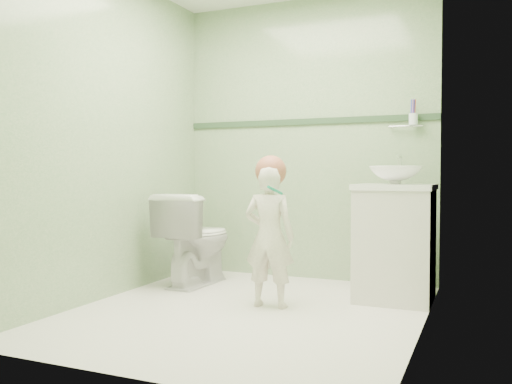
% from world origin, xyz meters
% --- Properties ---
extents(ground, '(2.50, 2.50, 0.00)m').
position_xyz_m(ground, '(0.00, 0.00, 0.00)').
color(ground, white).
rests_on(ground, ground).
extents(room_shell, '(2.50, 2.54, 2.40)m').
position_xyz_m(room_shell, '(0.00, 0.00, 1.20)').
color(room_shell, '#84AC7A').
rests_on(room_shell, ground).
extents(trim_stripe, '(2.20, 0.02, 0.05)m').
position_xyz_m(trim_stripe, '(0.00, 1.24, 1.35)').
color(trim_stripe, '#2F4A2F').
rests_on(trim_stripe, room_shell).
extents(vanity, '(0.52, 0.50, 0.80)m').
position_xyz_m(vanity, '(0.84, 0.70, 0.40)').
color(vanity, silver).
rests_on(vanity, ground).
extents(counter, '(0.54, 0.52, 0.04)m').
position_xyz_m(counter, '(0.84, 0.70, 0.81)').
color(counter, white).
rests_on(counter, vanity).
extents(basin, '(0.37, 0.37, 0.13)m').
position_xyz_m(basin, '(0.84, 0.70, 0.89)').
color(basin, white).
rests_on(basin, counter).
extents(faucet, '(0.03, 0.13, 0.18)m').
position_xyz_m(faucet, '(0.84, 0.89, 0.97)').
color(faucet, silver).
rests_on(faucet, counter).
extents(cup_holder, '(0.26, 0.07, 0.21)m').
position_xyz_m(cup_holder, '(0.89, 1.18, 1.33)').
color(cup_holder, silver).
rests_on(cup_holder, room_shell).
extents(toilet, '(0.45, 0.75, 0.75)m').
position_xyz_m(toilet, '(-0.74, 0.64, 0.37)').
color(toilet, white).
rests_on(toilet, ground).
extents(toddler, '(0.36, 0.25, 0.96)m').
position_xyz_m(toddler, '(0.09, 0.18, 0.48)').
color(toddler, beige).
rests_on(toddler, ground).
extents(hair_cap, '(0.21, 0.21, 0.21)m').
position_xyz_m(hair_cap, '(0.09, 0.20, 0.92)').
color(hair_cap, '#A45B42').
rests_on(hair_cap, toddler).
extents(teal_toothbrush, '(0.11, 0.14, 0.08)m').
position_xyz_m(teal_toothbrush, '(0.17, 0.06, 0.80)').
color(teal_toothbrush, '#118660').
rests_on(teal_toothbrush, toddler).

